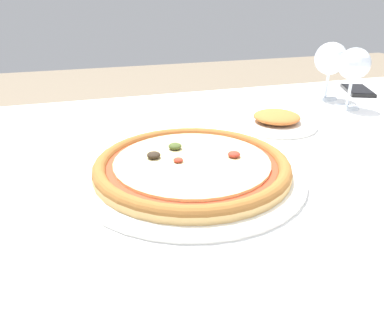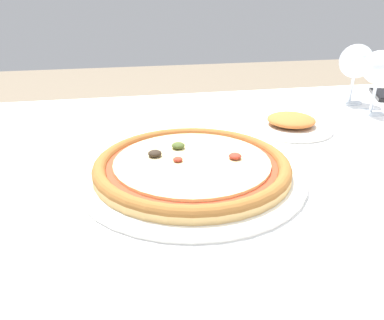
{
  "view_description": "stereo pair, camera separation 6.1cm",
  "coord_description": "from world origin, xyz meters",
  "px_view_note": "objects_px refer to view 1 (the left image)",
  "views": [
    {
      "loc": [
        -0.37,
        -0.59,
        0.98
      ],
      "look_at": [
        -0.2,
        -0.06,
        0.73
      ],
      "focal_mm": 35.0,
      "sensor_mm": 36.0,
      "label": 1
    },
    {
      "loc": [
        -0.31,
        -0.61,
        0.98
      ],
      "look_at": [
        -0.2,
        -0.06,
        0.73
      ],
      "focal_mm": 35.0,
      "sensor_mm": 36.0,
      "label": 2
    }
  ],
  "objects_px": {
    "dining_table": "(277,182)",
    "wine_glass_far_right": "(354,65)",
    "cell_phone": "(357,90)",
    "wine_glass_far_left": "(331,60)",
    "side_plate": "(276,121)",
    "pizza_plate": "(192,167)"
  },
  "relations": [
    {
      "from": "dining_table",
      "to": "wine_glass_far_right",
      "type": "xyz_separation_m",
      "value": [
        0.31,
        0.2,
        0.19
      ]
    },
    {
      "from": "wine_glass_far_right",
      "to": "cell_phone",
      "type": "relative_size",
      "value": 0.97
    },
    {
      "from": "dining_table",
      "to": "wine_glass_far_left",
      "type": "xyz_separation_m",
      "value": [
        0.32,
        0.3,
        0.18
      ]
    },
    {
      "from": "wine_glass_far_left",
      "to": "cell_phone",
      "type": "xyz_separation_m",
      "value": [
        0.14,
        0.04,
        -0.1
      ]
    },
    {
      "from": "dining_table",
      "to": "wine_glass_far_left",
      "type": "height_order",
      "value": "wine_glass_far_left"
    },
    {
      "from": "wine_glass_far_left",
      "to": "side_plate",
      "type": "bearing_deg",
      "value": -146.02
    },
    {
      "from": "wine_glass_far_left",
      "to": "side_plate",
      "type": "distance_m",
      "value": 0.32
    },
    {
      "from": "pizza_plate",
      "to": "wine_glass_far_left",
      "type": "xyz_separation_m",
      "value": [
        0.52,
        0.36,
        0.09
      ]
    },
    {
      "from": "dining_table",
      "to": "pizza_plate",
      "type": "relative_size",
      "value": 3.98
    },
    {
      "from": "wine_glass_far_left",
      "to": "wine_glass_far_right",
      "type": "bearing_deg",
      "value": -92.22
    },
    {
      "from": "pizza_plate",
      "to": "wine_glass_far_right",
      "type": "relative_size",
      "value": 2.39
    },
    {
      "from": "pizza_plate",
      "to": "side_plate",
      "type": "bearing_deg",
      "value": 35.46
    },
    {
      "from": "dining_table",
      "to": "wine_glass_far_left",
      "type": "relative_size",
      "value": 9.37
    },
    {
      "from": "pizza_plate",
      "to": "wine_glass_far_left",
      "type": "bearing_deg",
      "value": 34.74
    },
    {
      "from": "pizza_plate",
      "to": "wine_glass_far_right",
      "type": "distance_m",
      "value": 0.58
    },
    {
      "from": "wine_glass_far_right",
      "to": "cell_phone",
      "type": "distance_m",
      "value": 0.23
    },
    {
      "from": "wine_glass_far_left",
      "to": "wine_glass_far_right",
      "type": "xyz_separation_m",
      "value": [
        -0.0,
        -0.1,
        0.0
      ]
    },
    {
      "from": "dining_table",
      "to": "pizza_plate",
      "type": "bearing_deg",
      "value": -162.45
    },
    {
      "from": "dining_table",
      "to": "wine_glass_far_left",
      "type": "distance_m",
      "value": 0.47
    },
    {
      "from": "wine_glass_far_right",
      "to": "cell_phone",
      "type": "height_order",
      "value": "wine_glass_far_right"
    },
    {
      "from": "wine_glass_far_left",
      "to": "dining_table",
      "type": "bearing_deg",
      "value": -136.9
    },
    {
      "from": "side_plate",
      "to": "wine_glass_far_right",
      "type": "bearing_deg",
      "value": 16.24
    }
  ]
}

